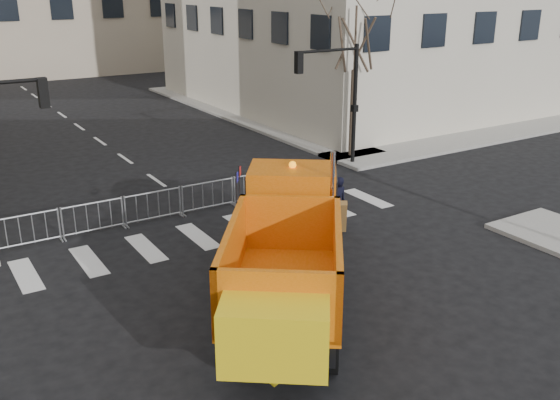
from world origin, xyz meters
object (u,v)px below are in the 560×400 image
cop_c (278,221)px  plow_truck (287,251)px  cop_a (338,202)px  cop_b (278,228)px  newspaper_box (323,179)px

cop_c → plow_truck: bearing=8.6°
plow_truck → cop_a: size_ratio=5.31×
cop_a → cop_b: size_ratio=1.02×
cop_b → newspaper_box: bearing=-122.6°
cop_b → newspaper_box: 5.81m
plow_truck → cop_c: plow_truck is taller
cop_a → newspaper_box: bearing=-115.4°
plow_truck → cop_c: (1.93, 3.57, -0.80)m
cop_c → newspaper_box: 5.29m
cop_b → cop_c: (0.28, 0.47, 0.03)m
cop_a → cop_c: bearing=10.8°
newspaper_box → cop_a: bearing=-119.4°
cop_a → cop_c: (-2.64, -0.42, 0.01)m
plow_truck → cop_b: (1.65, 3.10, -0.84)m
plow_truck → cop_b: bearing=8.2°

